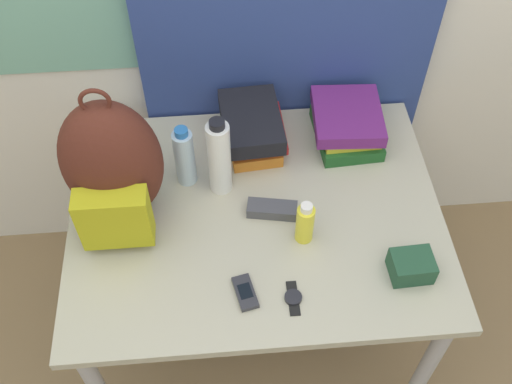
# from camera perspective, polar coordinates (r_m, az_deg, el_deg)

# --- Properties ---
(desk) EXTENTS (1.13, 0.88, 0.72)m
(desk) POSITION_cam_1_polar(r_m,az_deg,el_deg) (1.88, 0.00, -3.47)
(desk) COLOR #B7B299
(desk) RESTS_ON ground_plane
(backpack) EXTENTS (0.28, 0.28, 0.48)m
(backpack) POSITION_cam_1_polar(r_m,az_deg,el_deg) (1.71, -13.53, 2.30)
(backpack) COLOR #512319
(backpack) RESTS_ON desk
(book_stack_left) EXTENTS (0.21, 0.28, 0.13)m
(book_stack_left) POSITION_cam_1_polar(r_m,az_deg,el_deg) (1.95, -0.37, 6.11)
(book_stack_left) COLOR orange
(book_stack_left) RESTS_ON desk
(book_stack_center) EXTENTS (0.23, 0.27, 0.12)m
(book_stack_center) POSITION_cam_1_polar(r_m,az_deg,el_deg) (2.00, 8.65, 6.43)
(book_stack_center) COLOR #1E5623
(book_stack_center) RESTS_ON desk
(water_bottle) EXTENTS (0.06, 0.06, 0.22)m
(water_bottle) POSITION_cam_1_polar(r_m,az_deg,el_deg) (1.83, -6.82, 3.34)
(water_bottle) COLOR silver
(water_bottle) RESTS_ON desk
(sports_bottle) EXTENTS (0.07, 0.07, 0.29)m
(sports_bottle) POSITION_cam_1_polar(r_m,az_deg,el_deg) (1.78, -3.52, 3.30)
(sports_bottle) COLOR white
(sports_bottle) RESTS_ON desk
(sunscreen_bottle) EXTENTS (0.05, 0.05, 0.15)m
(sunscreen_bottle) POSITION_cam_1_polar(r_m,az_deg,el_deg) (1.71, 4.68, -2.97)
(sunscreen_bottle) COLOR yellow
(sunscreen_bottle) RESTS_ON desk
(cell_phone) EXTENTS (0.07, 0.11, 0.02)m
(cell_phone) POSITION_cam_1_polar(r_m,az_deg,el_deg) (1.66, -1.04, -9.55)
(cell_phone) COLOR #2D2D33
(cell_phone) RESTS_ON desk
(sunglasses_case) EXTENTS (0.16, 0.08, 0.04)m
(sunglasses_case) POSITION_cam_1_polar(r_m,az_deg,el_deg) (1.80, 1.54, -1.67)
(sunglasses_case) COLOR #47474C
(sunglasses_case) RESTS_ON desk
(camera_pouch) EXTENTS (0.12, 0.10, 0.07)m
(camera_pouch) POSITION_cam_1_polar(r_m,az_deg,el_deg) (1.73, 14.58, -6.85)
(camera_pouch) COLOR #234C33
(camera_pouch) RESTS_ON desk
(wristwatch) EXTENTS (0.05, 0.11, 0.01)m
(wristwatch) POSITION_cam_1_polar(r_m,az_deg,el_deg) (1.66, 3.56, -10.02)
(wristwatch) COLOR black
(wristwatch) RESTS_ON desk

